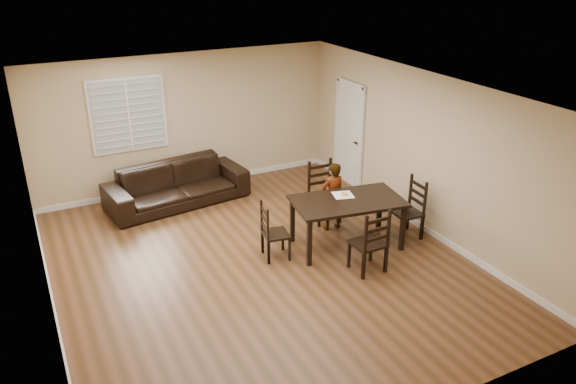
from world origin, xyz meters
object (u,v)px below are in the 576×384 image
object	(u,v)px
sofa	(177,184)
chair_far	(373,246)
dining_table	(348,205)
chair_left	(269,234)
chair_right	(413,210)
chair_near	(321,192)
child	(332,196)
donut	(344,194)

from	to	relation	value
sofa	chair_far	bearing A→B (deg)	-71.59
dining_table	chair_left	xyz separation A→B (m)	(-1.30, 0.21, -0.31)
chair_far	chair_right	bearing A→B (deg)	-152.50
chair_near	sofa	bearing A→B (deg)	142.20
chair_near	chair_right	distance (m)	1.65
sofa	child	bearing A→B (deg)	-54.90
chair_near	chair_far	size ratio (longest dim) A/B	1.04
sofa	donut	bearing A→B (deg)	-60.54
chair_right	donut	world-z (taller)	chair_right
donut	sofa	world-z (taller)	donut
chair_right	child	bearing A→B (deg)	-124.44
chair_near	chair_far	distance (m)	2.03
chair_near	donut	xyz separation A→B (m)	(-0.11, -0.91, 0.35)
dining_table	donut	bearing A→B (deg)	83.66
dining_table	donut	world-z (taller)	donut
dining_table	child	world-z (taller)	child
child	chair_near	bearing A→B (deg)	-99.73
dining_table	chair_far	distance (m)	0.96
chair_left	chair_near	bearing A→B (deg)	-49.05
sofa	chair_near	bearing A→B (deg)	-47.28
chair_right	sofa	xyz separation A→B (m)	(-3.15, 3.06, -0.09)
chair_far	chair_near	bearing A→B (deg)	-99.35
chair_right	donut	bearing A→B (deg)	-106.10
chair_near	child	bearing A→B (deg)	-95.28
chair_left	sofa	world-z (taller)	chair_left
donut	chair_right	bearing A→B (deg)	-18.88
chair_left	chair_right	bearing A→B (deg)	-89.84
dining_table	chair_far	bearing A→B (deg)	-88.57
dining_table	chair_near	distance (m)	1.14
dining_table	chair_right	xyz separation A→B (m)	(1.18, -0.19, -0.26)
dining_table	donut	xyz separation A→B (m)	(0.05, 0.19, 0.11)
chair_left	child	size ratio (longest dim) A/B	0.76
chair_far	sofa	bearing A→B (deg)	-65.31
child	sofa	distance (m)	3.06
child	donut	size ratio (longest dim) A/B	11.32
chair_near	sofa	distance (m)	2.77
donut	sofa	size ratio (longest dim) A/B	0.04
dining_table	sofa	size ratio (longest dim) A/B	0.71
chair_left	child	distance (m)	1.47
dining_table	chair_right	size ratio (longest dim) A/B	1.81
chair_near	child	size ratio (longest dim) A/B	0.89
chair_left	chair_right	xyz separation A→B (m)	(2.47, -0.40, 0.05)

